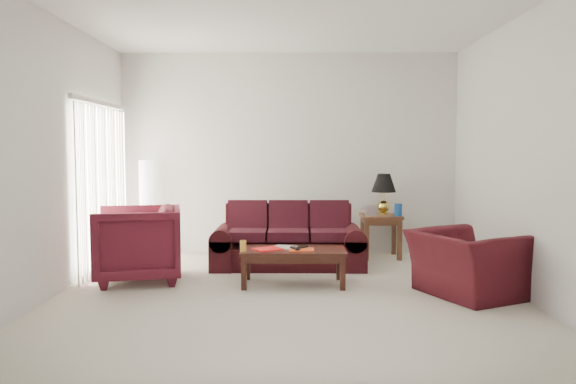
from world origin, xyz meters
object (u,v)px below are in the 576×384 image
object	(u,v)px
floor_lamp	(146,208)
armchair_right	(467,264)
end_table	(381,236)
coffee_table	(293,267)
sofa	(288,237)
armchair_left	(138,244)

from	to	relation	value
floor_lamp	armchair_right	size ratio (longest dim) A/B	1.35
end_table	coffee_table	size ratio (longest dim) A/B	0.52
floor_lamp	armchair_right	bearing A→B (deg)	-28.79
end_table	coffee_table	world-z (taller)	end_table
sofa	floor_lamp	world-z (taller)	floor_lamp
end_table	armchair_right	bearing A→B (deg)	-74.77
coffee_table	floor_lamp	bearing A→B (deg)	122.41
sofa	armchair_right	xyz separation A→B (m)	(1.92, -1.45, -0.07)
end_table	coffee_table	distance (m)	2.11
end_table	coffee_table	bearing A→B (deg)	-127.03
end_table	armchair_left	xyz separation A→B (m)	(-3.12, -1.52, 0.14)
sofa	coffee_table	world-z (taller)	sofa
end_table	floor_lamp	xyz separation A→B (m)	(-3.42, 0.05, 0.40)
sofa	armchair_left	distance (m)	1.96
end_table	armchair_right	size ratio (longest dim) A/B	0.59
end_table	floor_lamp	distance (m)	3.44
armchair_left	coffee_table	size ratio (longest dim) A/B	0.82
floor_lamp	coffee_table	distance (m)	2.81
sofa	coffee_table	xyz separation A→B (m)	(0.07, -0.98, -0.20)
sofa	armchair_right	world-z (taller)	sofa
floor_lamp	sofa	bearing A→B (deg)	-19.94
end_table	armchair_left	size ratio (longest dim) A/B	0.63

